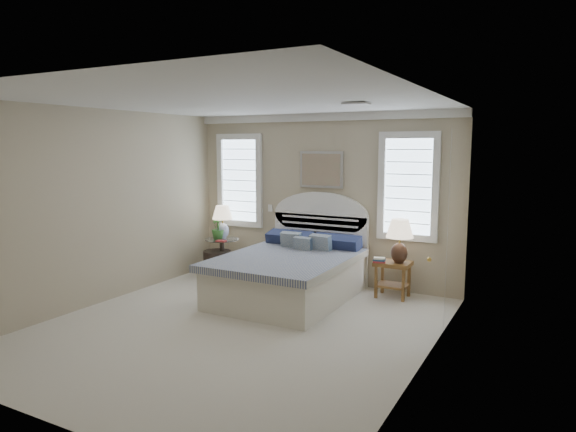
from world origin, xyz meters
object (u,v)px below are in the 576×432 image
at_px(side_table_left, 222,253).
at_px(lamp_left, 223,218).
at_px(nightstand_right, 393,271).
at_px(lamp_right, 400,236).
at_px(bed, 292,271).
at_px(floor_pot, 217,263).

distance_m(side_table_left, lamp_left, 0.59).
bearing_deg(side_table_left, nightstand_right, 1.94).
bearing_deg(lamp_right, nightstand_right, 160.54).
distance_m(bed, lamp_right, 1.63).
relative_size(floor_pot, lamp_left, 0.82).
xyz_separation_m(bed, lamp_left, (-1.68, 0.67, 0.59)).
xyz_separation_m(bed, lamp_right, (1.39, 0.66, 0.53)).
height_order(bed, side_table_left, bed).
height_order(side_table_left, floor_pot, side_table_left).
bearing_deg(lamp_right, lamp_left, 179.81).
xyz_separation_m(bed, side_table_left, (-1.65, 0.59, 0.00)).
bearing_deg(nightstand_right, floor_pot, -177.17).
distance_m(floor_pot, lamp_left, 0.77).
relative_size(floor_pot, lamp_right, 0.73).
distance_m(lamp_left, lamp_right, 3.08).
height_order(nightstand_right, lamp_left, lamp_left).
distance_m(nightstand_right, lamp_right, 0.54).
bearing_deg(lamp_left, nightstand_right, 0.44).
distance_m(nightstand_right, floor_pot, 3.03).
bearing_deg(lamp_left, bed, -21.68).
bearing_deg(lamp_right, bed, -154.69).
relative_size(bed, side_table_left, 3.61).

